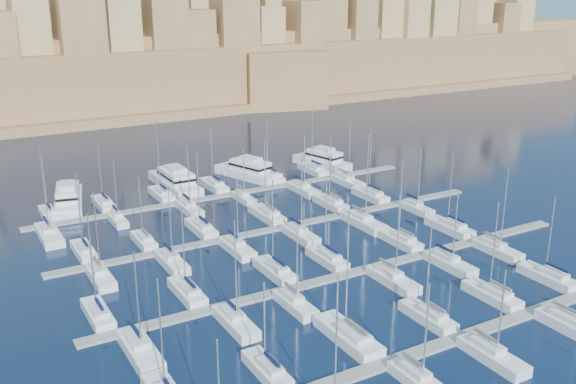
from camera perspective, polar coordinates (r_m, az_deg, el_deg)
ground at (r=107.88m, az=2.46°, el=-4.83°), size 600.00×600.00×0.00m
pontoon_near at (r=84.09m, az=15.20°, el=-12.33°), size 84.00×2.00×0.40m
pontoon_mid_near at (r=98.75m, az=6.20°, el=-7.04°), size 84.00×2.00×0.40m
pontoon_mid_far at (r=115.76m, az=-0.18°, el=-3.09°), size 84.00×2.00×0.40m
pontoon_far at (r=134.22m, az=-4.84°, el=-0.16°), size 84.00×2.00×0.40m
sailboat_1 at (r=74.34m, az=-1.85°, el=-15.53°), size 2.47×8.24×11.58m
sailboat_2 at (r=80.64m, az=5.40°, el=-12.64°), size 3.29×10.95×17.22m
sailboat_3 at (r=86.59m, az=12.35°, el=-10.75°), size 2.65×8.83×14.01m
sailboat_4 at (r=94.31m, az=17.70°, el=-8.73°), size 2.74×9.12×14.44m
sailboat_5 at (r=102.62m, az=22.13°, el=-7.01°), size 2.78×9.26×13.29m
sailboat_8 at (r=73.94m, az=11.57°, el=-16.12°), size 2.49×8.30×12.87m
sailboat_9 at (r=80.33m, az=17.70°, el=-13.68°), size 2.72×9.08×12.11m
sailboat_10 at (r=89.77m, az=24.07°, el=-10.91°), size 3.03×10.09×13.61m
sailboat_12 at (r=88.75m, az=-16.52°, el=-10.35°), size 2.63×8.77×14.86m
sailboat_13 at (r=91.90m, az=-8.93°, el=-8.77°), size 2.72×9.07×13.44m
sailboat_14 at (r=97.23m, az=-1.17°, el=-6.98°), size 2.80×9.33×15.11m
sailboat_15 at (r=101.48m, az=3.52°, el=-5.92°), size 2.68×8.94×13.53m
sailboat_16 at (r=109.78m, az=9.98°, el=-4.27°), size 2.73×9.10×14.62m
sailboat_17 at (r=117.37m, az=14.20°, el=-3.07°), size 2.99×9.98×14.92m
sailboat_18 at (r=79.66m, az=-13.03°, el=-13.51°), size 3.01×10.04×13.82m
sailboat_19 at (r=83.73m, az=-4.71°, el=-11.41°), size 2.75×9.16×15.05m
sailboat_20 at (r=87.74m, az=0.62°, el=-9.91°), size 2.51×8.38×12.07m
sailboat_21 at (r=95.72m, az=9.29°, el=-7.66°), size 2.87×9.58×14.23m
sailboat_22 at (r=102.73m, az=14.16°, el=-6.15°), size 2.80×9.35×13.20m
sailboat_23 at (r=109.98m, az=18.09°, el=-4.87°), size 2.69×8.98×14.96m
sailboat_24 at (r=109.02m, az=-17.66°, el=-5.04°), size 2.67×8.91×14.02m
sailboat_25 at (r=110.79m, az=-12.68°, el=-4.25°), size 2.42×8.08×12.07m
sailboat_26 at (r=114.54m, az=-7.72°, el=-3.20°), size 2.80×9.35×14.51m
sailboat_27 at (r=120.08m, az=-1.87°, el=-2.02°), size 3.01×10.02×15.46m
sailboat_28 at (r=126.56m, az=3.84°, el=-1.01°), size 2.76×9.19×14.12m
sailboat_29 at (r=132.15m, az=7.36°, el=-0.29°), size 2.86×9.52×15.06m
sailboat_30 at (r=99.32m, az=-16.35°, el=-7.20°), size 2.70×9.01×14.19m
sailboat_31 at (r=101.87m, az=-10.31°, el=-6.09°), size 2.78×9.28×13.62m
sailboat_32 at (r=105.65m, az=-4.58°, el=-4.95°), size 2.81×9.37×13.30m
sailboat_33 at (r=110.88m, az=1.04°, el=-3.75°), size 2.80×9.34×15.05m
sailboat_34 at (r=117.17m, az=6.71°, el=-2.65°), size 3.22×10.72×17.42m
sailboat_35 at (r=126.16m, az=11.29°, el=-1.40°), size 2.44×8.12×12.93m
sailboat_36 at (r=128.82m, az=-20.51°, el=-1.82°), size 2.45×8.18×11.67m
sailboat_37 at (r=131.15m, az=-16.05°, el=-1.01°), size 2.78×9.28×12.72m
sailboat_38 at (r=134.24m, az=-11.17°, el=-0.19°), size 2.83×9.44×16.25m
sailboat_39 at (r=138.42m, az=-6.58°, el=0.59°), size 2.98×9.93×14.06m
sailboat_40 at (r=144.05m, az=-1.71°, el=1.39°), size 3.05×10.16×13.90m
sailboat_41 at (r=149.46m, az=2.25°, el=2.00°), size 2.91×9.70×16.60m
sailboat_42 at (r=118.01m, az=-20.47°, el=-3.56°), size 3.25×10.85×16.39m
sailboat_43 at (r=121.83m, az=-14.92°, el=-2.37°), size 2.21×7.35×12.33m
sailboat_44 at (r=124.96m, az=-8.78°, el=-1.44°), size 2.69×8.95×13.52m
sailboat_45 at (r=130.04m, az=-3.98°, el=-0.50°), size 2.26×7.53×11.50m
sailboat_46 at (r=135.17m, az=1.32°, el=0.27°), size 2.93×9.78×12.88m
sailboat_47 at (r=141.07m, az=5.26°, el=0.96°), size 2.95×9.84×14.02m
motor_yacht_a at (r=133.47m, az=-18.93°, el=-0.51°), size 8.60×17.37×5.25m
motor_yacht_b at (r=139.79m, az=-9.98°, el=1.02°), size 5.84×18.64×5.25m
motor_yacht_c at (r=145.53m, az=-3.50°, el=1.94°), size 10.27×17.62×5.25m
motor_yacht_d at (r=154.25m, az=3.11°, el=2.86°), size 8.31×16.11×5.25m
fortified_city at (r=246.52m, az=-17.51°, el=10.82°), size 460.00×108.95×59.52m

